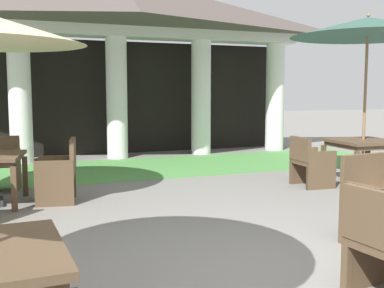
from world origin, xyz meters
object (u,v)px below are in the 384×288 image
patio_chair_mid_left_north (377,204)px  patio_umbrella_far_back (368,28)px  patio_chair_far_back_west (310,163)px  patio_table_far_back (363,145)px  patio_chair_near_foreground_east (59,173)px

patio_chair_mid_left_north → patio_umbrella_far_back: bearing=-134.4°
patio_umbrella_far_back → patio_chair_far_back_west: 2.44m
patio_table_far_back → patio_chair_mid_left_north: bearing=-128.7°
patio_chair_near_foreground_east → patio_umbrella_far_back: bearing=-84.4°
patio_chair_near_foreground_east → patio_chair_far_back_west: 4.01m
patio_chair_near_foreground_east → patio_chair_far_back_west: size_ratio=1.09×
patio_chair_near_foreground_east → patio_chair_far_back_west: patio_chair_near_foreground_east is taller
patio_umbrella_far_back → patio_chair_far_back_west: bearing=176.5°
patio_chair_far_back_west → patio_chair_near_foreground_east: bearing=-91.7°
patio_table_far_back → patio_umbrella_far_back: patio_umbrella_far_back is taller
patio_chair_far_back_west → patio_umbrella_far_back: bearing=90.0°
patio_chair_near_foreground_east → patio_chair_mid_left_north: 4.24m
patio_chair_near_foreground_east → patio_table_far_back: bearing=-84.4°
patio_table_far_back → patio_umbrella_far_back: 1.97m
patio_chair_near_foreground_east → patio_chair_mid_left_north: bearing=-127.7°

